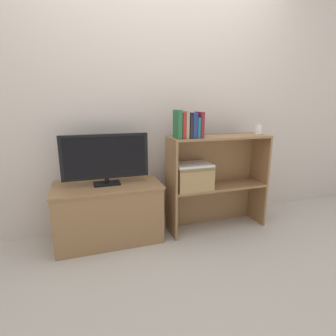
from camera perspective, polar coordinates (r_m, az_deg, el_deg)
The scene contains 16 objects.
ground_plane at distance 2.41m, azimuth 1.13°, elevation -15.70°, with size 16.00×16.00×0.00m, color #BCB2A3.
wall_back at distance 2.57m, azimuth -2.47°, elevation 14.07°, with size 10.00×0.05×2.40m.
tv_stand at distance 2.40m, azimuth -12.79°, elevation -9.34°, with size 0.91×0.47×0.52m.
tv at distance 2.26m, azimuth -13.45°, elevation 2.16°, with size 0.72×0.14×0.43m.
bookshelf_lower_tier at distance 2.65m, azimuth 9.89°, elevation -6.51°, with size 0.95×0.29×0.43m.
bookshelf_upper_tier at distance 2.53m, azimuth 10.30°, elevation 3.15°, with size 0.95×0.29×0.47m.
book_forest at distance 2.22m, azimuth 2.09°, elevation 9.48°, with size 0.04×0.14×0.24m.
book_crimson at distance 2.24m, azimuth 3.06°, elevation 9.22°, with size 0.03×0.13×0.22m.
book_tan at distance 2.25m, azimuth 3.77°, elevation 9.40°, with size 0.03×0.13×0.23m.
book_charcoal at distance 2.26m, azimuth 4.51°, elevation 8.95°, with size 0.02×0.14×0.19m.
book_navy at distance 2.27m, azimuth 5.29°, elevation 9.23°, with size 0.04×0.15×0.21m.
book_teal at distance 2.29m, azimuth 6.10°, elevation 8.76°, with size 0.02×0.15×0.17m.
book_maroon at distance 2.30m, azimuth 6.80°, elevation 9.32°, with size 0.03×0.15×0.22m.
baby_monitor at distance 2.68m, azimuth 19.04°, elevation 7.92°, with size 0.05×0.03×0.12m.
storage_basket_left at distance 2.39m, azimuth 5.28°, elevation -1.75°, with size 0.34×0.26×0.21m.
laptop at distance 2.37m, azimuth 5.34°, elevation 0.73°, with size 0.34×0.23×0.02m.
Camera 1 is at (-0.70, -1.98, 1.20)m, focal length 28.00 mm.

